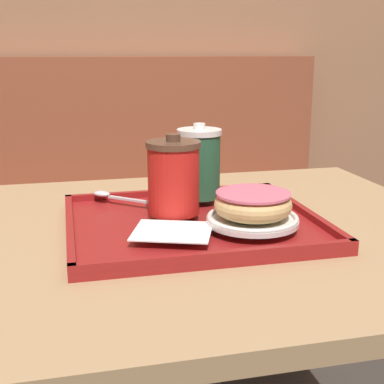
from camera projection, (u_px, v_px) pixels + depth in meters
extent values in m
cube|color=brown|center=(97.00, 294.00, 1.80)|extent=(1.63, 0.44, 0.45)
cube|color=brown|center=(87.00, 139.00, 1.84)|extent=(1.63, 0.08, 0.55)
cube|color=tan|center=(200.00, 236.00, 0.92)|extent=(0.94, 0.78, 0.03)
cube|color=maroon|center=(192.00, 225.00, 0.91)|extent=(0.42, 0.36, 0.01)
cube|color=maroon|center=(221.00, 255.00, 0.74)|extent=(0.42, 0.01, 0.01)
cube|color=maroon|center=(172.00, 192.00, 1.08)|extent=(0.42, 0.01, 0.01)
cube|color=maroon|center=(70.00, 227.00, 0.86)|extent=(0.01, 0.36, 0.01)
cube|color=maroon|center=(303.00, 210.00, 0.96)|extent=(0.01, 0.36, 0.01)
cube|color=white|center=(172.00, 231.00, 0.82)|extent=(0.15, 0.14, 0.00)
cylinder|color=red|center=(174.00, 180.00, 0.91)|extent=(0.09, 0.09, 0.11)
cylinder|color=brown|center=(173.00, 144.00, 0.89)|extent=(0.09, 0.09, 0.01)
cylinder|color=brown|center=(173.00, 138.00, 0.89)|extent=(0.02, 0.02, 0.01)
cylinder|color=#235638|center=(199.00, 166.00, 1.01)|extent=(0.08, 0.08, 0.12)
cylinder|color=white|center=(199.00, 132.00, 0.99)|extent=(0.08, 0.08, 0.01)
cylinder|color=white|center=(199.00, 126.00, 0.99)|extent=(0.02, 0.02, 0.01)
cylinder|color=white|center=(252.00, 221.00, 0.86)|extent=(0.15, 0.15, 0.01)
torus|color=white|center=(252.00, 217.00, 0.86)|extent=(0.15, 0.15, 0.01)
torus|color=#DBB270|center=(253.00, 205.00, 0.86)|extent=(0.13, 0.13, 0.03)
cylinder|color=#DB6684|center=(253.00, 194.00, 0.85)|extent=(0.12, 0.12, 0.00)
ellipsoid|color=silver|center=(102.00, 194.00, 1.02)|extent=(0.04, 0.04, 0.01)
cube|color=silver|center=(132.00, 200.00, 0.99)|extent=(0.08, 0.07, 0.00)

